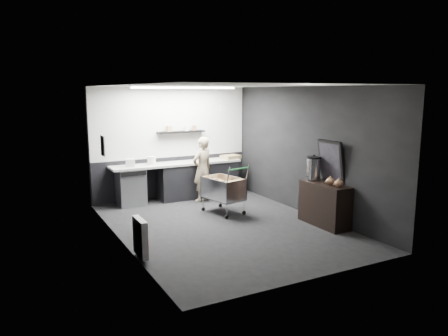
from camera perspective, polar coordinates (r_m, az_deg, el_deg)
floor at (r=8.61m, az=-0.05°, el=-7.55°), size 5.50×5.50×0.00m
ceiling at (r=8.21m, az=-0.06°, el=10.72°), size 5.50×5.50×0.00m
wall_back at (r=10.79m, az=-6.86°, el=3.31°), size 5.50×0.00×5.50m
wall_front at (r=6.04m, az=12.15°, el=-2.17°), size 5.50×0.00×5.50m
wall_left at (r=7.60m, az=-13.54°, el=0.26°), size 0.00×5.50×5.50m
wall_right at (r=9.39m, az=10.83°, el=2.20°), size 0.00×5.50×5.50m
kitchen_wall_panel at (r=10.73m, az=-6.88°, el=5.95°), size 3.95×0.02×1.70m
dado_panel at (r=10.91m, az=-6.73°, el=-1.14°), size 3.95×0.02×1.00m
floating_shelf at (r=10.72m, az=-5.64°, el=4.73°), size 1.20×0.22×0.04m
wall_clock at (r=11.28m, az=-0.17°, el=7.74°), size 0.20×0.03×0.20m
poster at (r=8.83m, az=-15.57°, el=2.82°), size 0.02×0.30×0.40m
poster_red_band at (r=8.82m, az=-15.55°, el=3.27°), size 0.02×0.22×0.10m
radiator at (r=7.01m, az=-10.88°, el=-8.90°), size 0.10×0.50×0.60m
ceiling_strip at (r=9.88m, az=-5.12°, el=10.39°), size 2.40×0.20×0.04m
prep_counter at (r=10.68m, az=-5.45°, el=-1.59°), size 3.20×0.61×0.90m
person at (r=10.35m, az=-2.83°, el=-0.17°), size 0.65×0.52×1.54m
shopping_cart at (r=9.38m, az=-0.11°, el=-2.92°), size 0.75×1.06×1.05m
sideboard at (r=8.77m, az=12.95°, el=-3.87°), size 0.47×1.11×1.67m
fire_extinguisher at (r=7.16m, az=-10.36°, el=-9.61°), size 0.13×0.13×0.44m
cardboard_box at (r=11.10m, az=0.88°, el=1.46°), size 0.51×0.43×0.09m
pink_tub at (r=10.32m, az=-9.44°, el=0.96°), size 0.19×0.19×0.19m
white_container at (r=10.13m, az=-12.13°, el=0.66°), size 0.24×0.21×0.18m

